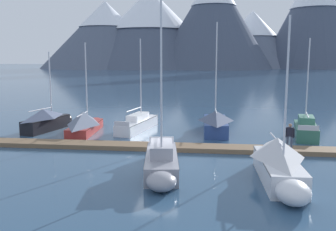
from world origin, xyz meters
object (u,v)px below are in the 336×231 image
object	(u,v)px
sailboat_mid_dock_starboard	(161,162)
sailboat_outer_slip	(279,163)
sailboat_end_of_dock	(305,128)
person_on_dock	(290,135)
sailboat_mid_dock_port	(139,123)
sailboat_second_berth	(86,122)
sailboat_far_berth	(215,121)
sailboat_nearest_berth	(47,120)

from	to	relation	value
sailboat_mid_dock_starboard	sailboat_outer_slip	distance (m)	6.03
sailboat_end_of_dock	person_on_dock	xyz separation A→B (m)	(-2.42, -5.81, 0.60)
sailboat_mid_dock_port	sailboat_mid_dock_starboard	distance (m)	12.73
sailboat_second_berth	sailboat_mid_dock_port	bearing A→B (deg)	23.22
sailboat_mid_dock_port	person_on_dock	size ratio (longest dim) A/B	4.57
sailboat_mid_dock_starboard	sailboat_far_berth	size ratio (longest dim) A/B	1.01
sailboat_nearest_berth	sailboat_second_berth	size ratio (longest dim) A/B	0.90
sailboat_mid_dock_port	sailboat_end_of_dock	world-z (taller)	sailboat_mid_dock_port
sailboat_mid_dock_port	sailboat_far_berth	world-z (taller)	sailboat_far_berth
sailboat_far_berth	sailboat_outer_slip	distance (m)	12.77
sailboat_nearest_berth	sailboat_second_berth	distance (m)	3.60
sailboat_second_berth	sailboat_end_of_dock	xyz separation A→B (m)	(17.69, 0.32, -0.19)
sailboat_mid_dock_port	sailboat_second_berth	bearing A→B (deg)	-156.78
sailboat_nearest_berth	sailboat_second_berth	bearing A→B (deg)	-9.65
sailboat_second_berth	sailboat_outer_slip	distance (m)	17.61
sailboat_mid_dock_starboard	sailboat_end_of_dock	world-z (taller)	sailboat_mid_dock_starboard
sailboat_far_berth	sailboat_end_of_dock	size ratio (longest dim) A/B	1.18
sailboat_nearest_berth	sailboat_far_berth	distance (m)	14.24
sailboat_mid_dock_starboard	sailboat_far_berth	world-z (taller)	sailboat_mid_dock_starboard
sailboat_nearest_berth	sailboat_mid_dock_starboard	distance (m)	15.73
sailboat_second_berth	sailboat_outer_slip	bearing A→B (deg)	-39.37
sailboat_second_berth	sailboat_far_berth	bearing A→B (deg)	6.70
sailboat_nearest_berth	sailboat_mid_dock_starboard	world-z (taller)	sailboat_mid_dock_starboard
sailboat_outer_slip	person_on_dock	world-z (taller)	sailboat_outer_slip
sailboat_end_of_dock	person_on_dock	distance (m)	6.32
sailboat_outer_slip	sailboat_end_of_dock	bearing A→B (deg)	70.47
sailboat_nearest_berth	sailboat_second_berth	xyz separation A→B (m)	(3.55, -0.60, -0.06)
sailboat_nearest_berth	sailboat_end_of_dock	size ratio (longest dim) A/B	0.87
sailboat_end_of_dock	sailboat_outer_slip	bearing A→B (deg)	-109.53
sailboat_second_berth	sailboat_far_berth	xyz separation A→B (m)	(10.68, 1.26, 0.06)
sailboat_outer_slip	sailboat_mid_dock_starboard	bearing A→B (deg)	173.25
sailboat_mid_dock_port	sailboat_nearest_berth	bearing A→B (deg)	-171.29
sailboat_second_berth	sailboat_end_of_dock	size ratio (longest dim) A/B	0.97
sailboat_mid_dock_port	sailboat_end_of_dock	size ratio (longest dim) A/B	1.01
sailboat_mid_dock_starboard	person_on_dock	xyz separation A→B (m)	(7.64, 4.98, 0.63)
sailboat_mid_dock_starboard	sailboat_end_of_dock	xyz separation A→B (m)	(10.06, 10.79, 0.02)
sailboat_second_berth	sailboat_mid_dock_port	world-z (taller)	sailboat_mid_dock_port
sailboat_far_berth	sailboat_end_of_dock	distance (m)	7.08
sailboat_nearest_berth	person_on_dock	xyz separation A→B (m)	(18.82, -6.08, 0.35)
sailboat_mid_dock_port	sailboat_mid_dock_starboard	size ratio (longest dim) A/B	0.85
sailboat_mid_dock_port	sailboat_far_berth	bearing A→B (deg)	-4.62
sailboat_nearest_berth	sailboat_mid_dock_port	size ratio (longest dim) A/B	0.86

